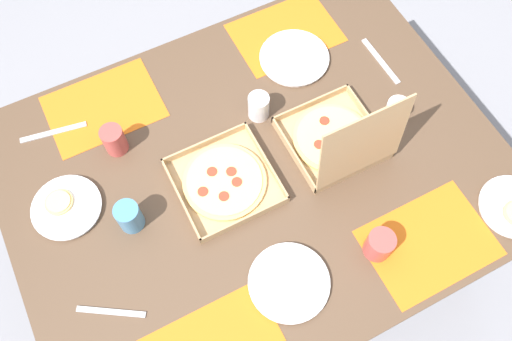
% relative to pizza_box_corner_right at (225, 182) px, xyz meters
% --- Properties ---
extents(ground_plane, '(6.00, 6.00, 0.00)m').
position_rel_pizza_box_corner_right_xyz_m(ground_plane, '(-0.10, 0.01, -0.75)').
color(ground_plane, gray).
extents(dining_table, '(1.50, 1.17, 0.74)m').
position_rel_pizza_box_corner_right_xyz_m(dining_table, '(-0.10, 0.01, -0.10)').
color(dining_table, '#3F3328').
rests_on(dining_table, ground_plane).
extents(placemat_near_left, '(0.36, 0.26, 0.00)m').
position_rel_pizza_box_corner_right_xyz_m(placemat_near_left, '(-0.44, -0.43, -0.01)').
color(placemat_near_left, orange).
rests_on(placemat_near_left, dining_table).
extents(placemat_near_right, '(0.36, 0.26, 0.00)m').
position_rel_pizza_box_corner_right_xyz_m(placemat_near_right, '(0.23, -0.43, -0.01)').
color(placemat_near_right, orange).
rests_on(placemat_near_right, dining_table).
extents(placemat_far_left, '(0.36, 0.26, 0.00)m').
position_rel_pizza_box_corner_right_xyz_m(placemat_far_left, '(-0.44, 0.44, -0.01)').
color(placemat_far_left, orange).
rests_on(placemat_far_left, dining_table).
extents(pizza_box_corner_right, '(0.29, 0.29, 0.04)m').
position_rel_pizza_box_corner_right_xyz_m(pizza_box_corner_right, '(0.00, 0.00, 0.00)').
color(pizza_box_corner_right, tan).
rests_on(pizza_box_corner_right, dining_table).
extents(pizza_box_edge_far, '(0.28, 0.28, 0.32)m').
position_rel_pizza_box_corner_right_xyz_m(pizza_box_edge_far, '(-0.37, 0.05, 0.04)').
color(pizza_box_edge_far, tan).
rests_on(pizza_box_edge_far, dining_table).
extents(plate_near_right, '(0.24, 0.24, 0.02)m').
position_rel_pizza_box_corner_right_xyz_m(plate_near_right, '(-0.41, -0.31, -0.00)').
color(plate_near_right, white).
rests_on(plate_near_right, dining_table).
extents(plate_far_left, '(0.21, 0.21, 0.03)m').
position_rel_pizza_box_corner_right_xyz_m(plate_far_left, '(0.45, -0.14, -0.00)').
color(plate_far_left, white).
rests_on(plate_far_left, dining_table).
extents(plate_near_left, '(0.23, 0.23, 0.02)m').
position_rel_pizza_box_corner_right_xyz_m(plate_near_left, '(-0.03, 0.36, -0.00)').
color(plate_near_left, white).
rests_on(plate_near_left, dining_table).
extents(cup_red, '(0.07, 0.07, 0.10)m').
position_rel_pizza_box_corner_right_xyz_m(cup_red, '(0.25, -0.26, 0.04)').
color(cup_red, '#BF4742').
rests_on(cup_red, dining_table).
extents(cup_spare, '(0.07, 0.07, 0.09)m').
position_rel_pizza_box_corner_right_xyz_m(cup_spare, '(-0.20, -0.17, 0.03)').
color(cup_spare, silver).
rests_on(cup_spare, dining_table).
extents(cup_dark, '(0.08, 0.08, 0.09)m').
position_rel_pizza_box_corner_right_xyz_m(cup_dark, '(-0.29, 0.39, 0.03)').
color(cup_dark, '#BF4742').
rests_on(cup_dark, dining_table).
extents(cup_clear_right, '(0.07, 0.07, 0.10)m').
position_rel_pizza_box_corner_right_xyz_m(cup_clear_right, '(0.29, -0.01, 0.04)').
color(cup_clear_right, teal).
rests_on(cup_clear_right, dining_table).
extents(condiment_bowl, '(0.07, 0.07, 0.04)m').
position_rel_pizza_box_corner_right_xyz_m(condiment_bowl, '(-0.61, 0.02, 0.01)').
color(condiment_bowl, white).
rests_on(condiment_bowl, dining_table).
extents(knife_by_near_right, '(0.02, 0.21, 0.00)m').
position_rel_pizza_box_corner_right_xyz_m(knife_by_near_right, '(-0.67, -0.17, -0.01)').
color(knife_by_near_right, '#B7B7BC').
rests_on(knife_by_near_right, dining_table).
extents(knife_by_far_left, '(0.21, 0.05, 0.00)m').
position_rel_pizza_box_corner_right_xyz_m(knife_by_far_left, '(0.41, -0.41, -0.01)').
color(knife_by_far_left, '#B7B7BC').
rests_on(knife_by_far_left, dining_table).
extents(fork_by_near_left, '(0.17, 0.11, 0.00)m').
position_rel_pizza_box_corner_right_xyz_m(fork_by_near_left, '(0.44, 0.21, -0.01)').
color(fork_by_near_left, '#B7B7BC').
rests_on(fork_by_near_left, dining_table).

